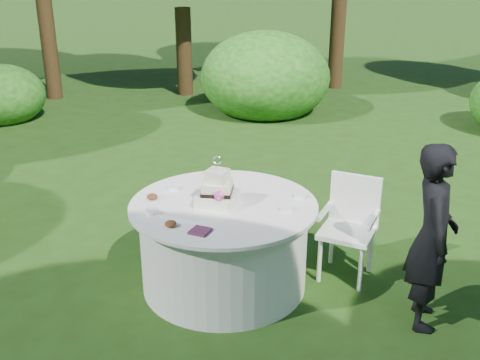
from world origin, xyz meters
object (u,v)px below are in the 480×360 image
guest (432,237)px  table (224,244)px  napkins (200,231)px  cake (217,192)px  chair (350,220)px

guest → table: guest is taller
napkins → guest: 1.72m
cake → chair: 1.23m
table → chair: size_ratio=1.73×
chair → cake: bearing=-144.4°
guest → chair: (-0.72, 0.47, -0.21)m
napkins → chair: 1.48m
cake → table: bearing=51.9°
chair → guest: bearing=-33.4°
guest → cake: (-1.67, -0.21, 0.16)m
table → cake: 0.50m
table → chair: bearing=34.9°
napkins → cake: bearing=102.1°
cake → chair: size_ratio=0.47×
napkins → chair: (0.84, 1.19, -0.26)m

